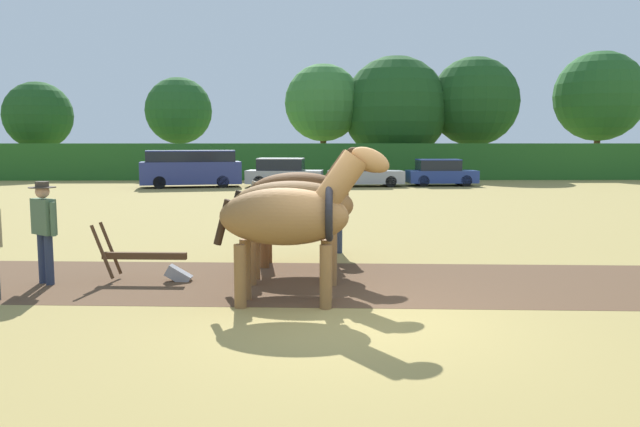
{
  "coord_description": "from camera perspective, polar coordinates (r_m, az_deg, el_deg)",
  "views": [
    {
      "loc": [
        -0.63,
        -8.57,
        2.46
      ],
      "look_at": [
        -0.45,
        3.2,
        1.1
      ],
      "focal_mm": 35.0,
      "sensor_mm": 36.0,
      "label": 1
    }
  ],
  "objects": [
    {
      "name": "ground_plane",
      "position": [
        8.94,
        3.23,
        -9.38
      ],
      "size": [
        240.0,
        240.0,
        0.0
      ],
      "primitive_type": "plane",
      "color": "#998447"
    },
    {
      "name": "plowed_furrow_strip",
      "position": [
        12.41,
        -25.41,
        -5.48
      ],
      "size": [
        32.27,
        5.14,
        0.01
      ],
      "primitive_type": "cube",
      "rotation": [
        0.0,
        0.0,
        -0.05
      ],
      "color": "brown",
      "rests_on": "ground"
    },
    {
      "name": "hedgerow",
      "position": [
        40.68,
        0.0,
        4.77
      ],
      "size": [
        67.63,
        1.24,
        2.36
      ],
      "primitive_type": "cube",
      "color": "#286023",
      "rests_on": "ground"
    },
    {
      "name": "tree_left",
      "position": [
        47.98,
        -24.37,
        8.14
      ],
      "size": [
        4.68,
        4.68,
        6.61
      ],
      "color": "brown",
      "rests_on": "ground"
    },
    {
      "name": "tree_center_left",
      "position": [
        46.51,
        -12.79,
        9.13
      ],
      "size": [
        4.76,
        4.76,
        7.07
      ],
      "color": "#4C3823",
      "rests_on": "ground"
    },
    {
      "name": "tree_center",
      "position": [
        44.73,
        0.3,
        10.07
      ],
      "size": [
        5.45,
        5.45,
        7.93
      ],
      "color": "#4C3823",
      "rests_on": "ground"
    },
    {
      "name": "tree_center_right",
      "position": [
        45.32,
        6.9,
        9.47
      ],
      "size": [
        7.47,
        7.47,
        8.52
      ],
      "color": "brown",
      "rests_on": "ground"
    },
    {
      "name": "tree_right",
      "position": [
        46.16,
        13.94,
        9.9
      ],
      "size": [
        6.28,
        6.28,
        8.44
      ],
      "color": "brown",
      "rests_on": "ground"
    },
    {
      "name": "tree_far_right",
      "position": [
        49.88,
        24.18,
        9.74
      ],
      "size": [
        6.42,
        6.42,
        8.93
      ],
      "color": "#4C3823",
      "rests_on": "ground"
    },
    {
      "name": "draft_horse_lead_left",
      "position": [
        9.35,
        -2.56,
        -0.22
      ],
      "size": [
        2.71,
        1.01,
        2.46
      ],
      "rotation": [
        0.0,
        0.0,
        -0.05
      ],
      "color": "brown",
      "rests_on": "ground"
    },
    {
      "name": "draft_horse_lead_right",
      "position": [
        10.83,
        -1.95,
        0.73
      ],
      "size": [
        2.81,
        1.01,
        2.39
      ],
      "rotation": [
        0.0,
        0.0,
        -0.05
      ],
      "color": "brown",
      "rests_on": "ground"
    },
    {
      "name": "draft_horse_trail_left",
      "position": [
        12.3,
        -1.48,
        1.74
      ],
      "size": [
        2.67,
        1.01,
        2.43
      ],
      "rotation": [
        0.0,
        0.0,
        -0.05
      ],
      "color": "brown",
      "rests_on": "ground"
    },
    {
      "name": "plow",
      "position": [
        11.46,
        -15.1,
        -4.38
      ],
      "size": [
        1.73,
        0.48,
        1.13
      ],
      "rotation": [
        0.0,
        0.0,
        -0.05
      ],
      "color": "#4C331E",
      "rests_on": "ground"
    },
    {
      "name": "farmer_at_plow",
      "position": [
        11.72,
        -23.92,
        -0.85
      ],
      "size": [
        0.56,
        0.47,
        1.78
      ],
      "rotation": [
        0.0,
        0.0,
        0.9
      ],
      "color": "#28334C",
      "rests_on": "ground"
    },
    {
      "name": "farmer_beside_team",
      "position": [
        13.83,
        1.5,
        0.73
      ],
      "size": [
        0.45,
        0.59,
        1.77
      ],
      "rotation": [
        0.0,
        0.0,
        0.57
      ],
      "color": "#28334C",
      "rests_on": "ground"
    },
    {
      "name": "parked_van",
      "position": [
        34.68,
        -11.72,
        4.08
      ],
      "size": [
        5.62,
        3.01,
        2.0
      ],
      "rotation": [
        0.0,
        0.0,
        0.2
      ],
      "color": "navy",
      "rests_on": "ground"
    },
    {
      "name": "parked_car_left",
      "position": [
        34.46,
        -3.36,
        3.72
      ],
      "size": [
        4.3,
        2.13,
        1.57
      ],
      "rotation": [
        0.0,
        0.0,
        -0.1
      ],
      "color": "#9E9EA8",
      "rests_on": "ground"
    },
    {
      "name": "parked_car_center_left",
      "position": [
        34.64,
        4.07,
        3.69
      ],
      "size": [
        4.21,
        2.02,
        1.52
      ],
      "rotation": [
        0.0,
        0.0,
        0.07
      ],
      "color": "#9E9EA8",
      "rests_on": "ground"
    },
    {
      "name": "parked_car_center",
      "position": [
        35.74,
        10.95,
        3.66
      ],
      "size": [
        3.92,
        1.91,
        1.5
      ],
      "rotation": [
        0.0,
        0.0,
        0.05
      ],
      "color": "navy",
      "rests_on": "ground"
    }
  ]
}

